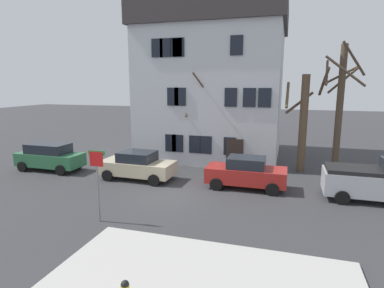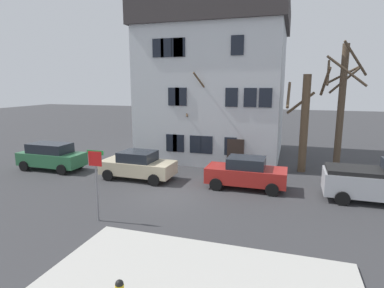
% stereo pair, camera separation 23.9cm
% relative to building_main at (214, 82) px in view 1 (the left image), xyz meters
% --- Properties ---
extents(ground_plane, '(120.00, 120.00, 0.00)m').
position_rel_building_main_xyz_m(ground_plane, '(0.02, -10.31, -5.77)').
color(ground_plane, '#38383A').
extents(building_main, '(10.67, 9.42, 11.38)m').
position_rel_building_main_xyz_m(building_main, '(0.00, 0.00, 0.00)').
color(building_main, silver).
rests_on(building_main, ground_plane).
extents(tree_bare_near, '(3.18, 3.19, 6.76)m').
position_rel_building_main_xyz_m(tree_bare_near, '(-4.20, -2.81, -2.09)').
color(tree_bare_near, brown).
rests_on(tree_bare_near, ground_plane).
extents(tree_bare_mid, '(2.57, 2.56, 6.41)m').
position_rel_building_main_xyz_m(tree_bare_mid, '(-0.48, -3.71, -2.63)').
color(tree_bare_mid, brown).
rests_on(tree_bare_mid, ground_plane).
extents(tree_bare_far, '(2.44, 2.33, 6.64)m').
position_rel_building_main_xyz_m(tree_bare_far, '(6.64, -3.40, -2.40)').
color(tree_bare_far, brown).
rests_on(tree_bare_far, ground_plane).
extents(tree_bare_end, '(2.37, 2.32, 8.05)m').
position_rel_building_main_xyz_m(tree_bare_end, '(8.68, -3.60, -1.41)').
color(tree_bare_end, '#4C3D2D').
rests_on(tree_bare_end, ground_plane).
extents(car_green_wagon, '(4.41, 1.98, 1.79)m').
position_rel_building_main_xyz_m(car_green_wagon, '(-9.26, -8.00, -4.84)').
color(car_green_wagon, '#2D6B42').
rests_on(car_green_wagon, ground_plane).
extents(car_beige_sedan, '(4.45, 2.19, 1.69)m').
position_rel_building_main_xyz_m(car_beige_sedan, '(-2.80, -8.16, -4.92)').
color(car_beige_sedan, '#C6B793').
rests_on(car_beige_sedan, ground_plane).
extents(car_red_sedan, '(4.31, 1.97, 1.74)m').
position_rel_building_main_xyz_m(car_red_sedan, '(3.64, -7.98, -4.90)').
color(car_red_sedan, '#AD231E').
rests_on(car_red_sedan, ground_plane).
extents(pickup_truck_silver, '(5.09, 2.20, 2.12)m').
position_rel_building_main_xyz_m(pickup_truck_silver, '(10.13, -8.18, -4.75)').
color(pickup_truck_silver, '#B7BABF').
rests_on(pickup_truck_silver, ground_plane).
extents(street_sign_pole, '(0.76, 0.07, 3.01)m').
position_rel_building_main_xyz_m(street_sign_pole, '(-1.64, -14.09, -3.67)').
color(street_sign_pole, slate).
rests_on(street_sign_pole, ground_plane).
extents(bicycle_leaning, '(1.75, 0.22, 1.03)m').
position_rel_building_main_xyz_m(bicycle_leaning, '(-5.16, -3.28, -5.40)').
color(bicycle_leaning, black).
rests_on(bicycle_leaning, ground_plane).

